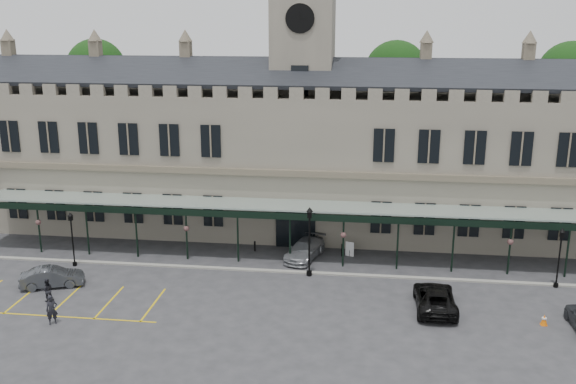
# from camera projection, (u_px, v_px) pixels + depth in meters

# --- Properties ---
(ground) EXTENTS (140.00, 140.00, 0.00)m
(ground) POSITION_uv_depth(u_px,v_px,m) (276.00, 305.00, 41.84)
(ground) COLOR #2F2F32
(station_building) EXTENTS (60.00, 10.36, 17.30)m
(station_building) POSITION_uv_depth(u_px,v_px,m) (302.00, 156.00, 55.33)
(station_building) COLOR #6F695C
(station_building) RESTS_ON ground
(clock_tower) EXTENTS (5.60, 5.60, 24.80)m
(clock_tower) POSITION_uv_depth(u_px,v_px,m) (303.00, 79.00, 53.64)
(clock_tower) COLOR #6F695C
(clock_tower) RESTS_ON ground
(canopy) EXTENTS (50.00, 4.10, 4.30)m
(canopy) POSITION_uv_depth(u_px,v_px,m) (290.00, 233.00, 48.34)
(canopy) COLOR #8C9E93
(canopy) RESTS_ON ground
(kerb) EXTENTS (60.00, 0.40, 0.12)m
(kerb) POSITION_uv_depth(u_px,v_px,m) (287.00, 272.00, 47.09)
(kerb) COLOR gray
(kerb) RESTS_ON ground
(parking_markings) EXTENTS (16.00, 6.00, 0.01)m
(parking_markings) POSITION_uv_depth(u_px,v_px,m) (63.00, 303.00, 42.10)
(parking_markings) COLOR gold
(parking_markings) RESTS_ON ground
(tree_behind_left) EXTENTS (6.00, 6.00, 16.00)m
(tree_behind_left) POSITION_uv_depth(u_px,v_px,m) (97.00, 71.00, 64.99)
(tree_behind_left) COLOR #332314
(tree_behind_left) RESTS_ON ground
(tree_behind_mid) EXTENTS (6.00, 6.00, 16.00)m
(tree_behind_mid) POSITION_uv_depth(u_px,v_px,m) (396.00, 74.00, 61.36)
(tree_behind_mid) COLOR #332314
(tree_behind_mid) RESTS_ON ground
(tree_behind_right) EXTENTS (6.00, 6.00, 16.00)m
(tree_behind_right) POSITION_uv_depth(u_px,v_px,m) (570.00, 76.00, 59.42)
(tree_behind_right) COLOR #332314
(tree_behind_right) RESTS_ON ground
(lamp_post_left) EXTENTS (0.40, 0.40, 4.22)m
(lamp_post_left) POSITION_uv_depth(u_px,v_px,m) (72.00, 234.00, 47.71)
(lamp_post_left) COLOR black
(lamp_post_left) RESTS_ON ground
(lamp_post_mid) EXTENTS (0.49, 0.49, 5.20)m
(lamp_post_mid) POSITION_uv_depth(u_px,v_px,m) (309.00, 235.00, 45.72)
(lamp_post_mid) COLOR black
(lamp_post_mid) RESTS_ON ground
(lamp_post_right) EXTENTS (0.41, 0.41, 4.33)m
(lamp_post_right) POSITION_uv_depth(u_px,v_px,m) (560.00, 252.00, 43.87)
(lamp_post_right) COLOR black
(lamp_post_right) RESTS_ON ground
(traffic_cone) EXTENTS (0.43, 0.43, 0.68)m
(traffic_cone) POSITION_uv_depth(u_px,v_px,m) (544.00, 320.00, 39.04)
(traffic_cone) COLOR orange
(traffic_cone) RESTS_ON ground
(sign_board) EXTENTS (0.67, 0.25, 1.17)m
(sign_board) POSITION_uv_depth(u_px,v_px,m) (350.00, 249.00, 50.13)
(sign_board) COLOR black
(sign_board) RESTS_ON ground
(bollard_left) EXTENTS (0.14, 0.14, 0.82)m
(bollard_left) POSITION_uv_depth(u_px,v_px,m) (255.00, 246.00, 51.28)
(bollard_left) COLOR black
(bollard_left) RESTS_ON ground
(bollard_right) EXTENTS (0.17, 0.17, 0.98)m
(bollard_right) POSITION_uv_depth(u_px,v_px,m) (342.00, 250.00, 50.17)
(bollard_right) COLOR black
(bollard_right) RESTS_ON ground
(car_left_b) EXTENTS (4.48, 2.89, 1.39)m
(car_left_b) POSITION_uv_depth(u_px,v_px,m) (52.00, 277.00, 44.47)
(car_left_b) COLOR #36393E
(car_left_b) RESTS_ON ground
(car_taxi) EXTENTS (3.29, 5.26, 1.42)m
(car_taxi) POSITION_uv_depth(u_px,v_px,m) (305.00, 250.00, 49.68)
(car_taxi) COLOR #97999E
(car_taxi) RESTS_ON ground
(car_van) EXTENTS (2.53, 5.41, 1.50)m
(car_van) POSITION_uv_depth(u_px,v_px,m) (435.00, 298.00, 41.08)
(car_van) COLOR black
(car_van) RESTS_ON ground
(person_a) EXTENTS (0.81, 0.74, 1.86)m
(person_a) POSITION_uv_depth(u_px,v_px,m) (52.00, 310.00, 39.01)
(person_a) COLOR black
(person_a) RESTS_ON ground
(person_b) EXTENTS (0.95, 0.91, 1.55)m
(person_b) POSITION_uv_depth(u_px,v_px,m) (47.00, 290.00, 42.19)
(person_b) COLOR black
(person_b) RESTS_ON ground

